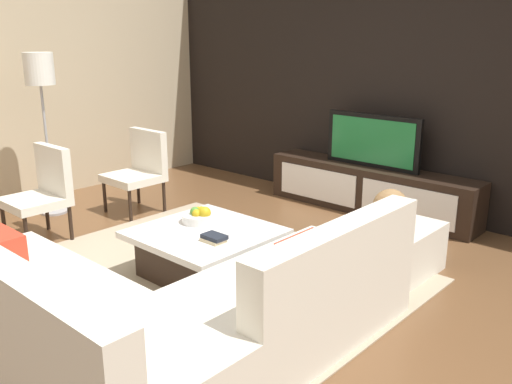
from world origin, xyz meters
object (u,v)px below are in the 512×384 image
object	(u,v)px
television	(373,141)
ottoman	(388,247)
coffee_table	(206,252)
floor_lamp	(40,81)
accent_chair_far	(140,166)
sectional_couch	(156,312)
book_stack	(214,238)
media_console	(370,189)
fruit_bowl	(199,216)
accent_chair_near	(43,188)
decorative_ball	(390,206)

from	to	relation	value
television	ottoman	world-z (taller)	television
coffee_table	floor_lamp	size ratio (longest dim) A/B	0.59
television	coffee_table	xyz separation A→B (m)	(-0.10, -2.30, -0.58)
accent_chair_far	coffee_table	bearing A→B (deg)	-27.09
sectional_couch	book_stack	distance (m)	0.93
media_console	fruit_bowl	world-z (taller)	fruit_bowl
media_console	accent_chair_near	xyz separation A→B (m)	(-1.81, -2.73, 0.24)
decorative_ball	book_stack	world-z (taller)	decorative_ball
accent_chair_near	sectional_couch	bearing A→B (deg)	-21.91
sectional_couch	accent_chair_near	size ratio (longest dim) A/B	2.73
accent_chair_near	decorative_ball	size ratio (longest dim) A/B	3.08
accent_chair_near	book_stack	world-z (taller)	accent_chair_near
accent_chair_near	television	bearing A→B (deg)	47.14
book_stack	sectional_couch	bearing A→B (deg)	-65.33
television	ottoman	xyz separation A→B (m)	(0.91, -1.23, -0.58)
sectional_couch	floor_lamp	xyz separation A→B (m)	(-3.00, 0.94, 1.12)
fruit_bowl	decorative_ball	bearing A→B (deg)	39.10
coffee_table	accent_chair_far	xyz separation A→B (m)	(-1.76, 0.68, 0.29)
floor_lamp	book_stack	bearing A→B (deg)	-2.23
television	ottoman	bearing A→B (deg)	-53.60
television	sectional_couch	world-z (taller)	television
floor_lamp	fruit_bowl	bearing A→B (deg)	3.08
accent_chair_near	floor_lamp	size ratio (longest dim) A/B	0.52
television	floor_lamp	xyz separation A→B (m)	(-2.49, -2.31, 0.62)
sectional_couch	ottoman	xyz separation A→B (m)	(0.40, 2.02, -0.08)
sectional_couch	accent_chair_far	distance (m)	2.89
ottoman	decorative_ball	world-z (taller)	decorative_ball
ottoman	accent_chair_far	xyz separation A→B (m)	(-2.77, -0.38, 0.29)
ottoman	decorative_ball	distance (m)	0.34
television	fruit_bowl	size ratio (longest dim) A/B	3.87
accent_chair_near	book_stack	distance (m)	1.97
media_console	television	world-z (taller)	television
fruit_bowl	book_stack	size ratio (longest dim) A/B	1.57
floor_lamp	ottoman	xyz separation A→B (m)	(3.40, 1.08, -1.20)
fruit_bowl	accent_chair_far	bearing A→B (deg)	159.91
accent_chair_far	decorative_ball	world-z (taller)	accent_chair_far
television	coffee_table	world-z (taller)	television
television	fruit_bowl	bearing A→B (deg)	-97.18
accent_chair_near	accent_chair_far	distance (m)	1.12
fruit_bowl	accent_chair_far	world-z (taller)	accent_chair_far
fruit_bowl	book_stack	world-z (taller)	fruit_bowl
sectional_couch	decorative_ball	distance (m)	2.08
television	floor_lamp	world-z (taller)	floor_lamp
fruit_bowl	television	bearing A→B (deg)	82.82
sectional_couch	book_stack	xyz separation A→B (m)	(-0.38, 0.84, 0.13)
accent_chair_near	accent_chair_far	world-z (taller)	same
media_console	accent_chair_near	bearing A→B (deg)	-123.57
coffee_table	floor_lamp	distance (m)	2.68
coffee_table	book_stack	world-z (taller)	book_stack
ottoman	accent_chair_near	bearing A→B (deg)	-151.12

